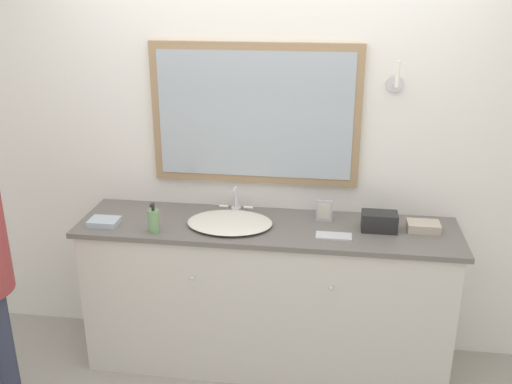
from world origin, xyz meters
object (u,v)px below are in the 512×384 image
object	(u,v)px
sink_basin	(230,222)
picture_frame	(324,211)
soap_bottle	(154,221)
appliance_box	(379,222)

from	to	relation	value
sink_basin	picture_frame	distance (m)	0.55
sink_basin	soap_bottle	bearing A→B (deg)	-158.37
sink_basin	picture_frame	bearing A→B (deg)	13.22
sink_basin	appliance_box	distance (m)	0.84
soap_bottle	appliance_box	size ratio (longest dim) A/B	0.87
soap_bottle	sink_basin	bearing A→B (deg)	21.63
sink_basin	soap_bottle	distance (m)	0.43
appliance_box	picture_frame	world-z (taller)	picture_frame
soap_bottle	picture_frame	distance (m)	0.97
soap_bottle	picture_frame	world-z (taller)	soap_bottle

